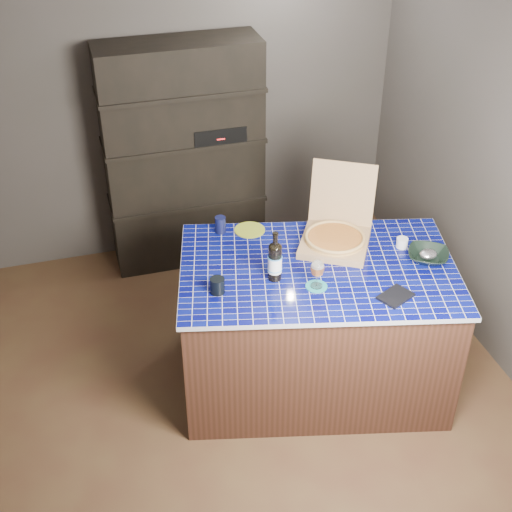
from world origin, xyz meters
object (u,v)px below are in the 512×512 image
object	(u,v)px
pizza_box	(336,235)
bowl	(428,256)
mead_bottle	(275,261)
dvd_case	(396,296)
wine_glass	(317,269)
kitchen_island	(315,325)

from	to	relation	value
pizza_box	bowl	xyz separation A→B (m)	(0.47, -0.32, -0.03)
mead_bottle	dvd_case	world-z (taller)	mead_bottle
pizza_box	dvd_case	world-z (taller)	pizza_box
pizza_box	wine_glass	size ratio (longest dim) A/B	3.57
mead_bottle	wine_glass	world-z (taller)	mead_bottle
bowl	kitchen_island	bearing A→B (deg)	170.39
wine_glass	dvd_case	world-z (taller)	wine_glass
kitchen_island	dvd_case	size ratio (longest dim) A/B	9.76
kitchen_island	pizza_box	xyz separation A→B (m)	(0.19, 0.21, 0.52)
pizza_box	bowl	size ratio (longest dim) A/B	2.61
kitchen_island	dvd_case	xyz separation A→B (m)	(0.31, -0.40, 0.46)
pizza_box	dvd_case	size ratio (longest dim) A/B	3.34
bowl	pizza_box	bearing A→B (deg)	145.71
pizza_box	kitchen_island	bearing A→B (deg)	-101.68
kitchen_island	pizza_box	world-z (taller)	pizza_box
kitchen_island	wine_glass	xyz separation A→B (m)	(-0.08, -0.18, 0.58)
pizza_box	bowl	world-z (taller)	pizza_box
kitchen_island	bowl	size ratio (longest dim) A/B	7.62
mead_bottle	dvd_case	bearing A→B (deg)	-31.20
mead_bottle	wine_glass	bearing A→B (deg)	-34.96
kitchen_island	mead_bottle	bearing A→B (deg)	-159.01
kitchen_island	mead_bottle	world-z (taller)	mead_bottle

